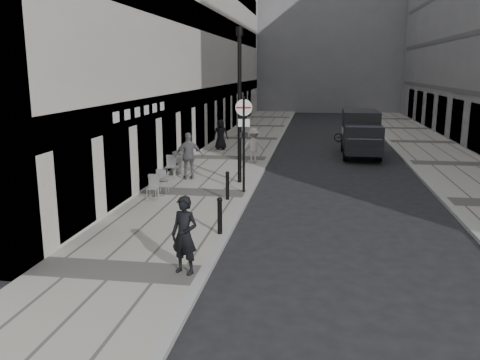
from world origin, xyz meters
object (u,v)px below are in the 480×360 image
object	(u,v)px
sign_post	(244,131)
cyclist	(347,132)
lamppost	(240,98)
panel_van	(361,131)
walking_man	(185,235)

from	to	relation	value
sign_post	cyclist	distance (m)	15.63
lamppost	panel_van	world-z (taller)	lamppost
walking_man	panel_van	size ratio (longest dim) A/B	0.35
panel_van	walking_man	bearing A→B (deg)	-106.04
panel_van	cyclist	distance (m)	5.25
walking_man	lamppost	distance (m)	9.79
panel_van	cyclist	world-z (taller)	panel_van
walking_man	cyclist	world-z (taller)	walking_man
lamppost	panel_van	bearing A→B (deg)	56.17
panel_van	cyclist	size ratio (longest dim) A/B	2.91
sign_post	panel_van	bearing A→B (deg)	57.76
walking_man	sign_post	xyz separation A→B (m)	(0.20, 7.87, 1.38)
cyclist	panel_van	bearing A→B (deg)	-68.54
walking_man	cyclist	distance (m)	23.21
walking_man	lamppost	bearing A→B (deg)	109.82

